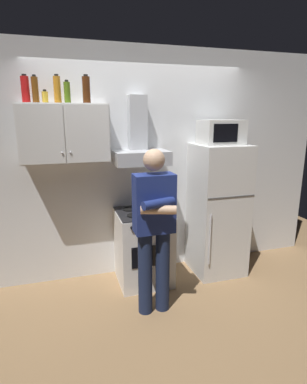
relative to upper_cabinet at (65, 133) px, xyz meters
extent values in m
plane|color=olive|center=(0.85, -0.37, -1.75)|extent=(7.00, 7.00, 0.00)
cube|color=white|center=(0.85, 0.23, -0.40)|extent=(4.80, 0.10, 2.70)
cube|color=silver|center=(0.00, 0.01, 0.00)|extent=(0.90, 0.34, 0.60)
cube|color=silver|center=(-0.22, -0.17, 0.00)|extent=(0.43, 0.01, 0.58)
cube|color=silver|center=(0.22, -0.17, 0.00)|extent=(0.43, 0.01, 0.58)
sphere|color=#B2B2B7|center=(-0.04, -0.18, -0.18)|extent=(0.02, 0.02, 0.02)
sphere|color=#B2B2B7|center=(0.04, -0.18, -0.18)|extent=(0.02, 0.02, 0.02)
cube|color=white|center=(0.80, -0.12, -1.32)|extent=(0.60, 0.60, 0.85)
cube|color=black|center=(0.80, -0.12, -0.89)|extent=(0.59, 0.59, 0.01)
cube|color=black|center=(0.80, -0.43, -1.30)|extent=(0.42, 0.01, 0.24)
cylinder|color=black|center=(0.67, -0.24, -0.88)|extent=(0.16, 0.16, 0.01)
cylinder|color=black|center=(0.93, -0.24, -0.88)|extent=(0.16, 0.16, 0.01)
cylinder|color=black|center=(0.67, 0.00, -0.88)|extent=(0.16, 0.16, 0.01)
cylinder|color=black|center=(0.93, 0.00, -0.88)|extent=(0.16, 0.16, 0.01)
cylinder|color=black|center=(0.60, -0.44, -0.95)|extent=(0.04, 0.02, 0.04)
cylinder|color=black|center=(0.73, -0.44, -0.95)|extent=(0.04, 0.02, 0.04)
cylinder|color=black|center=(0.87, -0.44, -0.95)|extent=(0.04, 0.02, 0.04)
cylinder|color=black|center=(1.00, -0.44, -0.95)|extent=(0.04, 0.02, 0.04)
cube|color=#B7BABF|center=(0.80, -0.04, -0.27)|extent=(0.60, 0.44, 0.15)
cube|color=#B7BABF|center=(0.80, 0.10, 0.10)|extent=(0.20, 0.16, 0.60)
cube|color=silver|center=(1.75, -0.12, -0.95)|extent=(0.60, 0.60, 1.60)
cube|color=#4C4C4C|center=(1.75, -0.43, -0.71)|extent=(0.59, 0.01, 0.01)
cylinder|color=silver|center=(1.50, -0.44, -1.19)|extent=(0.02, 0.02, 0.60)
cube|color=silver|center=(1.75, -0.10, -0.01)|extent=(0.48, 0.36, 0.28)
cube|color=black|center=(1.71, -0.29, -0.01)|extent=(0.30, 0.01, 0.20)
cylinder|color=#192342|center=(0.66, -0.72, -1.32)|extent=(0.14, 0.14, 0.85)
cylinder|color=#192342|center=(0.84, -0.72, -1.32)|extent=(0.14, 0.14, 0.85)
cube|color=navy|center=(0.75, -0.72, -0.62)|extent=(0.38, 0.20, 0.56)
cylinder|color=navy|center=(0.75, -0.86, -0.58)|extent=(0.33, 0.17, 0.08)
cylinder|color=#DBAD89|center=(0.75, -0.86, -0.64)|extent=(0.33, 0.17, 0.08)
sphere|color=#DBAD89|center=(0.75, -0.72, -0.21)|extent=(0.20, 0.20, 0.20)
cylinder|color=#B7BABF|center=(0.93, -0.24, -0.83)|extent=(0.17, 0.17, 0.10)
cylinder|color=black|center=(0.82, -0.24, -0.79)|extent=(0.05, 0.01, 0.01)
cylinder|color=black|center=(1.04, -0.24, -0.79)|extent=(0.05, 0.01, 0.01)
cylinder|color=#B7721E|center=(-0.04, 0.03, 0.43)|extent=(0.07, 0.07, 0.26)
cylinder|color=black|center=(-0.04, 0.03, 0.57)|extent=(0.04, 0.04, 0.02)
cylinder|color=brown|center=(-0.25, -0.01, 0.42)|extent=(0.06, 0.06, 0.24)
cylinder|color=black|center=(-0.25, -0.01, 0.55)|extent=(0.03, 0.03, 0.02)
cylinder|color=#47230F|center=(0.24, -0.03, 0.43)|extent=(0.08, 0.08, 0.26)
cylinder|color=black|center=(0.24, -0.03, 0.57)|extent=(0.04, 0.04, 0.02)
cylinder|color=gold|center=(-0.17, 0.01, 0.36)|extent=(0.06, 0.06, 0.11)
cylinder|color=black|center=(-0.17, 0.01, 0.42)|extent=(0.03, 0.03, 0.02)
cylinder|color=red|center=(-0.34, 0.02, 0.42)|extent=(0.08, 0.08, 0.25)
cylinder|color=black|center=(-0.34, 0.02, 0.56)|extent=(0.04, 0.04, 0.02)
cylinder|color=#4C6B19|center=(0.05, -0.01, 0.40)|extent=(0.06, 0.06, 0.20)
cylinder|color=black|center=(0.05, -0.01, 0.51)|extent=(0.03, 0.03, 0.02)
camera|label=1|loc=(-0.05, -3.39, 0.18)|focal=28.98mm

